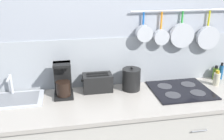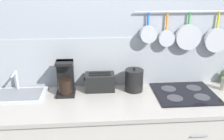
{
  "view_description": "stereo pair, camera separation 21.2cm",
  "coord_description": "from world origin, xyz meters",
  "views": [
    {
      "loc": [
        -0.43,
        -1.95,
        1.93
      ],
      "look_at": [
        -0.06,
        0.0,
        1.17
      ],
      "focal_mm": 40.0,
      "sensor_mm": 36.0,
      "label": 1
    },
    {
      "loc": [
        -0.22,
        -1.98,
        1.93
      ],
      "look_at": [
        -0.06,
        0.0,
        1.17
      ],
      "focal_mm": 40.0,
      "sensor_mm": 36.0,
      "label": 2
    }
  ],
  "objects": [
    {
      "name": "kettle",
      "position": [
        0.16,
        0.19,
        0.99
      ],
      "size": [
        0.18,
        0.18,
        0.24
      ],
      "color": "black",
      "rests_on": "countertop"
    },
    {
      "name": "wall_back",
      "position": [
        0.0,
        0.38,
        1.27
      ],
      "size": [
        7.2,
        0.16,
        2.6
      ],
      "color": "#999EA8",
      "rests_on": "ground_plane"
    },
    {
      "name": "sink_basin",
      "position": [
        -0.95,
        0.16,
        0.9
      ],
      "size": [
        0.57,
        0.32,
        0.2
      ],
      "color": "#B7BABF",
      "rests_on": "countertop"
    },
    {
      "name": "coffee_maker",
      "position": [
        -0.48,
        0.18,
        1.01
      ],
      "size": [
        0.17,
        0.19,
        0.32
      ],
      "color": "black",
      "rests_on": "countertop"
    },
    {
      "name": "bottle_cooking_wine",
      "position": [
        1.04,
        0.13,
        0.95
      ],
      "size": [
        0.07,
        0.07,
        0.16
      ],
      "color": "#BFB799",
      "rests_on": "countertop"
    },
    {
      "name": "countertop",
      "position": [
        0.0,
        0.0,
        0.86
      ],
      "size": [
        2.56,
        0.68,
        0.03
      ],
      "color": "#A59E93",
      "rests_on": "cabinet_base"
    },
    {
      "name": "bottle_dish_soap",
      "position": [
        1.18,
        0.28,
        0.96
      ],
      "size": [
        0.04,
        0.04,
        0.18
      ],
      "color": "navy",
      "rests_on": "countertop"
    },
    {
      "name": "bottle_sesame_oil",
      "position": [
        1.11,
        0.27,
        0.95
      ],
      "size": [
        0.06,
        0.06,
        0.15
      ],
      "color": "#4C721E",
      "rests_on": "countertop"
    },
    {
      "name": "toaster",
      "position": [
        -0.16,
        0.23,
        0.96
      ],
      "size": [
        0.29,
        0.17,
        0.17
      ],
      "color": "black",
      "rests_on": "countertop"
    },
    {
      "name": "cooktop",
      "position": [
        0.63,
        0.07,
        0.89
      ],
      "size": [
        0.56,
        0.5,
        0.01
      ],
      "color": "black",
      "rests_on": "countertop"
    }
  ]
}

